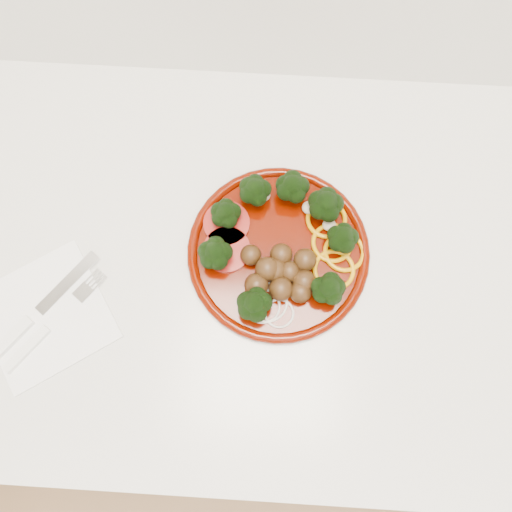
# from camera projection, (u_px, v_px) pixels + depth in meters

# --- Properties ---
(counter) EXTENTS (2.40, 0.60, 0.90)m
(counter) POSITION_uv_depth(u_px,v_px,m) (315.00, 317.00, 1.12)
(counter) COLOR beige
(counter) RESTS_ON ground
(plate) EXTENTS (0.25, 0.25, 0.06)m
(plate) POSITION_uv_depth(u_px,v_px,m) (280.00, 248.00, 0.67)
(plate) COLOR #490A00
(plate) RESTS_ON counter
(napkin) EXTENTS (0.21, 0.21, 0.00)m
(napkin) POSITION_uv_depth(u_px,v_px,m) (46.00, 315.00, 0.66)
(napkin) COLOR white
(napkin) RESTS_ON counter
(knife) EXTENTS (0.13, 0.16, 0.01)m
(knife) POSITION_uv_depth(u_px,v_px,m) (27.00, 323.00, 0.66)
(knife) COLOR silver
(knife) RESTS_ON napkin
(fork) EXTENTS (0.12, 0.15, 0.01)m
(fork) POSITION_uv_depth(u_px,v_px,m) (39.00, 337.00, 0.65)
(fork) COLOR white
(fork) RESTS_ON napkin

